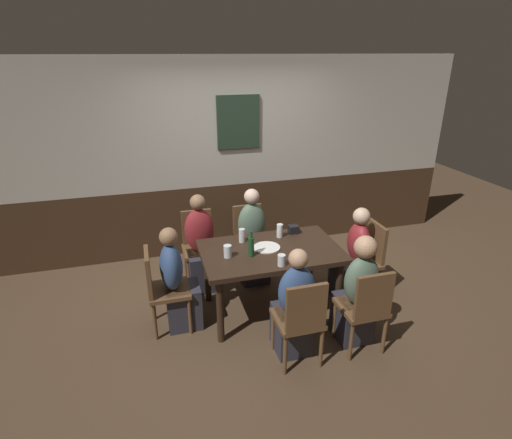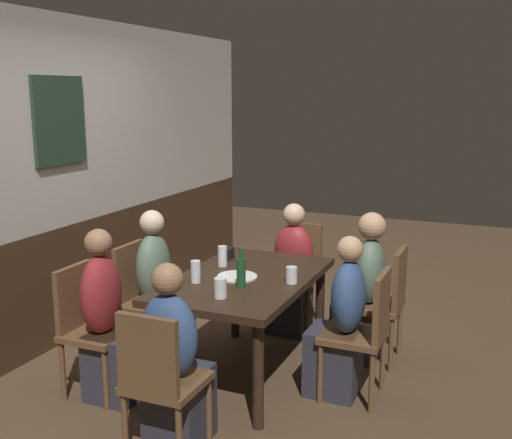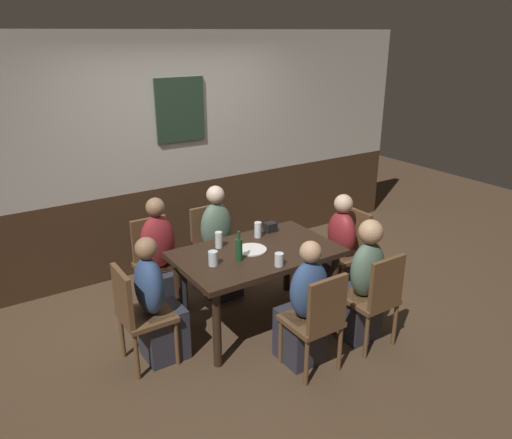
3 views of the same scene
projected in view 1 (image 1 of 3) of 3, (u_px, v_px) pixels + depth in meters
ground_plane at (270, 309)px, 4.46m from camera, size 12.00×12.00×0.00m
wall_back at (234, 158)px, 5.42m from camera, size 6.40×0.13×2.60m
dining_table at (271, 257)px, 4.21m from camera, size 1.44×0.89×0.74m
chair_mid_near at (301, 318)px, 3.50m from camera, size 0.40×0.40×0.88m
chair_left_far at (199, 243)px, 4.87m from camera, size 0.40×0.40×0.88m
chair_mid_far at (249, 237)px, 5.03m from camera, size 0.40×0.40×0.88m
chair_head_east at (366, 256)px, 4.55m from camera, size 0.40×0.40×0.88m
chair_head_west at (161, 286)px, 3.98m from camera, size 0.40×0.40×0.88m
chair_right_near at (366, 306)px, 3.66m from camera, size 0.40×0.40×0.88m
person_mid_near at (294, 311)px, 3.66m from camera, size 0.34×0.37×1.10m
person_left_far at (201, 250)px, 4.73m from camera, size 0.34×0.37×1.15m
person_mid_far at (253, 243)px, 4.89m from camera, size 0.34×0.37×1.16m
person_head_east at (353, 261)px, 4.53m from camera, size 0.37×0.34×1.09m
person_head_west at (178, 286)px, 4.04m from camera, size 0.37×0.34×1.10m
person_right_near at (357, 297)px, 3.81m from camera, size 0.34×0.37×1.14m
pint_glass_amber at (228, 252)px, 4.00m from camera, size 0.08×0.08×0.13m
pint_glass_pale at (242, 236)px, 4.31m from camera, size 0.07×0.07×0.15m
tumbler_short at (282, 261)px, 3.84m from camera, size 0.08×0.08×0.11m
highball_clear at (280, 231)px, 4.43m from camera, size 0.07×0.07×0.15m
beer_bottle_green at (251, 246)px, 4.00m from camera, size 0.06×0.06×0.27m
plate_white_large at (267, 247)px, 4.20m from camera, size 0.28×0.28×0.01m
condiment_caddy at (293, 229)px, 4.53m from camera, size 0.11×0.09×0.09m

